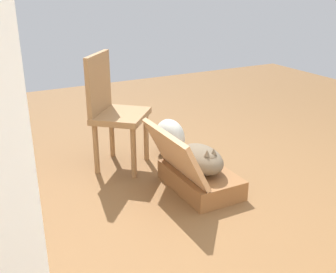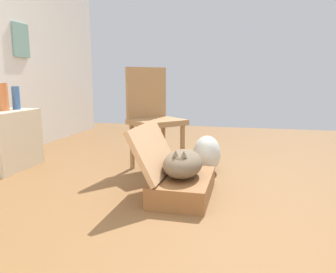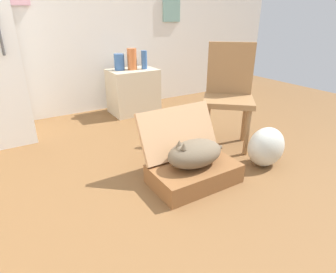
# 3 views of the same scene
# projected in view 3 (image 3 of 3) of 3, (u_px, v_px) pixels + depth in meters

# --- Properties ---
(ground_plane) EXTENTS (7.68, 7.68, 0.00)m
(ground_plane) POSITION_uv_depth(u_px,v_px,m) (169.00, 196.00, 2.00)
(ground_plane) COLOR brown
(ground_plane) RESTS_ON ground
(wall_back) EXTENTS (6.40, 0.15, 2.60)m
(wall_back) POSITION_uv_depth(u_px,v_px,m) (66.00, 4.00, 3.25)
(wall_back) COLOR silver
(wall_back) RESTS_ON ground
(suitcase_base) EXTENTS (0.65, 0.41, 0.15)m
(suitcase_base) POSITION_uv_depth(u_px,v_px,m) (194.00, 174.00, 2.14)
(suitcase_base) COLOR brown
(suitcase_base) RESTS_ON ground
(suitcase_lid) EXTENTS (0.65, 0.22, 0.38)m
(suitcase_lid) POSITION_uv_depth(u_px,v_px,m) (178.00, 132.00, 2.21)
(suitcase_lid) COLOR tan
(suitcase_lid) RESTS_ON suitcase_base
(cat) EXTENTS (0.52, 0.28, 0.22)m
(cat) POSITION_uv_depth(u_px,v_px,m) (194.00, 153.00, 2.07)
(cat) COLOR brown
(cat) RESTS_ON suitcase_base
(plastic_bag_white) EXTENTS (0.34, 0.25, 0.34)m
(plastic_bag_white) POSITION_uv_depth(u_px,v_px,m) (266.00, 147.00, 2.35)
(plastic_bag_white) COLOR silver
(plastic_bag_white) RESTS_ON ground
(side_table) EXTENTS (0.59, 0.42, 0.56)m
(side_table) POSITION_uv_depth(u_px,v_px,m) (133.00, 91.00, 3.63)
(side_table) COLOR beige
(side_table) RESTS_ON ground
(vase_tall) EXTENTS (0.13, 0.13, 0.19)m
(vase_tall) POSITION_uv_depth(u_px,v_px,m) (119.00, 62.00, 3.44)
(vase_tall) COLOR #38609E
(vase_tall) RESTS_ON side_table
(vase_short) EXTENTS (0.07, 0.07, 0.22)m
(vase_short) POSITION_uv_depth(u_px,v_px,m) (144.00, 60.00, 3.51)
(vase_short) COLOR #38609E
(vase_short) RESTS_ON side_table
(vase_round) EXTENTS (0.12, 0.12, 0.26)m
(vase_round) POSITION_uv_depth(u_px,v_px,m) (132.00, 59.00, 3.46)
(vase_round) COLOR #CC6B38
(vase_round) RESTS_ON side_table
(chair) EXTENTS (0.60, 0.60, 0.96)m
(chair) POSITION_uv_depth(u_px,v_px,m) (229.00, 92.00, 2.63)
(chair) COLOR olive
(chair) RESTS_ON ground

